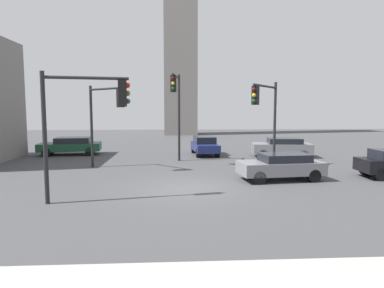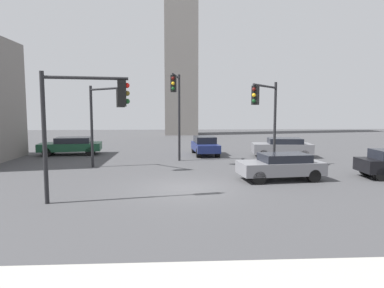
{
  "view_description": "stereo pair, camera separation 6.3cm",
  "coord_description": "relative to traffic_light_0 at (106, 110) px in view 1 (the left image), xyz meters",
  "views": [
    {
      "loc": [
        -0.6,
        -14.84,
        3.51
      ],
      "look_at": [
        0.5,
        4.61,
        1.5
      ],
      "focal_mm": 31.84,
      "sensor_mm": 36.0,
      "label": 1
    },
    {
      "loc": [
        -0.54,
        -14.85,
        3.51
      ],
      "look_at": [
        0.5,
        4.61,
        1.5
      ],
      "focal_mm": 31.84,
      "sensor_mm": 36.0,
      "label": 2
    }
  ],
  "objects": [
    {
      "name": "car_2",
      "position": [
        -4.03,
        6.8,
        -2.76
      ],
      "size": [
        4.76,
        2.59,
        1.35
      ],
      "rotation": [
        0.0,
        0.0,
        3.26
      ],
      "color": "#19472D",
      "rests_on": "ground_plane"
    },
    {
      "name": "traffic_light_1",
      "position": [
        9.09,
        -0.64,
        0.12
      ],
      "size": [
        2.15,
        2.89,
        5.12
      ],
      "rotation": [
        0.0,
        0.0,
        -2.2
      ],
      "color": "black",
      "rests_on": "ground_plane"
    },
    {
      "name": "traffic_light_0",
      "position": [
        0.0,
        0.0,
        0.0
      ],
      "size": [
        2.38,
        2.25,
        4.89
      ],
      "rotation": [
        0.0,
        0.0,
        -0.76
      ],
      "color": "black",
      "rests_on": "ground_plane"
    },
    {
      "name": "ground_plane",
      "position": [
        4.42,
        -4.88,
        -3.48
      ],
      "size": [
        87.02,
        87.02,
        0.0
      ],
      "primitive_type": "plane",
      "color": "#424244"
    },
    {
      "name": "traffic_light_2",
      "position": [
        4.07,
        2.12,
        0.6
      ],
      "size": [
        0.63,
        2.78,
        5.8
      ],
      "rotation": [
        0.0,
        0.0,
        -1.72
      ],
      "color": "black",
      "rests_on": "ground_plane"
    },
    {
      "name": "traffic_light_3",
      "position": [
        0.57,
        -6.82,
        -0.0
      ],
      "size": [
        3.14,
        0.75,
        4.87
      ],
      "rotation": [
        0.0,
        0.0,
        0.17
      ],
      "color": "black",
      "rests_on": "ground_plane"
    },
    {
      "name": "car_3",
      "position": [
        9.17,
        -3.39,
        -2.77
      ],
      "size": [
        4.24,
        2.23,
        1.32
      ],
      "rotation": [
        0.0,
        0.0,
        3.25
      ],
      "color": "slate",
      "rests_on": "ground_plane"
    },
    {
      "name": "car_1",
      "position": [
        11.83,
        4.65,
        -2.74
      ],
      "size": [
        4.39,
        2.33,
        1.39
      ],
      "rotation": [
        0.0,
        0.0,
        3.02
      ],
      "color": "slate",
      "rests_on": "ground_plane"
    },
    {
      "name": "car_4",
      "position": [
        6.26,
        6.11,
        -2.73
      ],
      "size": [
        1.97,
        4.06,
        1.42
      ],
      "rotation": [
        0.0,
        0.0,
        -1.5
      ],
      "color": "navy",
      "rests_on": "ground_plane"
    }
  ]
}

